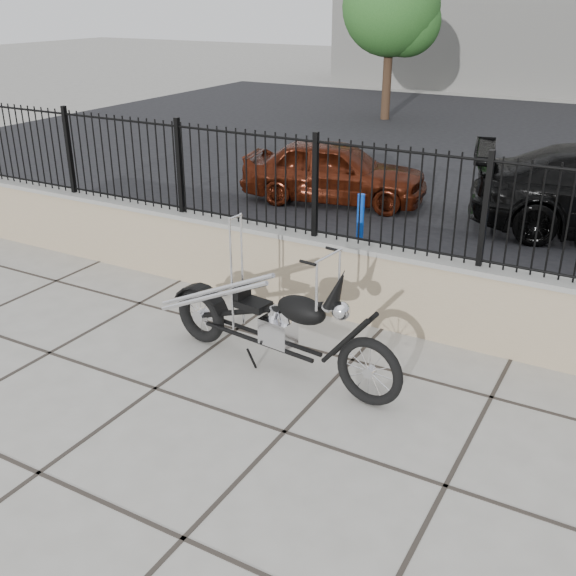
# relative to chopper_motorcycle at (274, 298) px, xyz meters

# --- Properties ---
(ground_plane) EXTENTS (90.00, 90.00, 0.00)m
(ground_plane) POSITION_rel_chopper_motorcycle_xyz_m (0.66, -0.94, -0.82)
(ground_plane) COLOR #99968E
(ground_plane) RESTS_ON ground
(parking_lot) EXTENTS (30.00, 30.00, 0.00)m
(parking_lot) POSITION_rel_chopper_motorcycle_xyz_m (0.66, 11.56, -0.82)
(parking_lot) COLOR black
(parking_lot) RESTS_ON ground
(retaining_wall) EXTENTS (14.00, 0.36, 0.96)m
(retaining_wall) POSITION_rel_chopper_motorcycle_xyz_m (0.66, 1.56, -0.34)
(retaining_wall) COLOR gray
(retaining_wall) RESTS_ON ground_plane
(iron_fence) EXTENTS (14.00, 0.08, 1.20)m
(iron_fence) POSITION_rel_chopper_motorcycle_xyz_m (0.66, 1.56, 0.74)
(iron_fence) COLOR black
(iron_fence) RESTS_ON retaining_wall
(chopper_motorcycle) EXTENTS (2.76, 0.81, 1.63)m
(chopper_motorcycle) POSITION_rel_chopper_motorcycle_xyz_m (0.00, 0.00, 0.00)
(chopper_motorcycle) COLOR black
(chopper_motorcycle) RESTS_ON ground_plane
(car_red) EXTENTS (3.67, 2.04, 1.18)m
(car_red) POSITION_rel_chopper_motorcycle_xyz_m (-2.19, 5.98, -0.23)
(car_red) COLOR #46160A
(car_red) RESTS_ON parking_lot
(bollard_a) EXTENTS (0.15, 0.15, 0.93)m
(bollard_a) POSITION_rel_chopper_motorcycle_xyz_m (-0.63, 3.65, -0.35)
(bollard_a) COLOR #0C27B8
(bollard_a) RESTS_ON ground_plane
(tree_left) EXTENTS (2.93, 2.93, 4.94)m
(tree_left) POSITION_rel_chopper_motorcycle_xyz_m (-4.81, 15.17, 2.64)
(tree_left) COLOR #382619
(tree_left) RESTS_ON ground_plane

